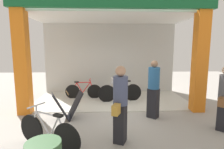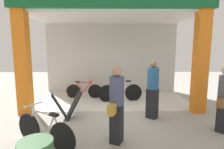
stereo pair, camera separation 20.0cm
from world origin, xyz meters
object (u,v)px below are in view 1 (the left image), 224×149
object	(u,v)px
bicycle_inside_0	(120,92)
pedestrian_2	(120,104)
pedestrian_1	(154,89)
sandwich_board_sign	(68,106)
bicycle_parked_0	(48,132)
bicycle_inside_1	(83,91)

from	to	relation	value
bicycle_inside_0	pedestrian_2	distance (m)	3.14
bicycle_inside_0	pedestrian_1	bearing A→B (deg)	-63.29
pedestrian_2	sandwich_board_sign	bearing A→B (deg)	135.75
bicycle_parked_0	pedestrian_2	world-z (taller)	pedestrian_2
pedestrian_1	pedestrian_2	world-z (taller)	pedestrian_1
bicycle_parked_0	bicycle_inside_0	bearing A→B (deg)	61.36
bicycle_inside_0	bicycle_inside_1	world-z (taller)	bicycle_inside_0
bicycle_parked_0	sandwich_board_sign	bearing A→B (deg)	86.70
bicycle_inside_0	pedestrian_1	xyz separation A→B (m)	(0.85, -1.68, 0.52)
bicycle_inside_0	sandwich_board_sign	size ratio (longest dim) A/B	1.76
bicycle_inside_0	sandwich_board_sign	world-z (taller)	bicycle_inside_0
bicycle_parked_0	pedestrian_1	size ratio (longest dim) A/B	0.84
bicycle_inside_0	bicycle_parked_0	xyz separation A→B (m)	(-1.79, -3.28, -0.02)
bicycle_inside_0	bicycle_inside_1	xyz separation A→B (m)	(-1.49, 0.49, -0.05)
bicycle_inside_1	pedestrian_1	bearing A→B (deg)	-42.81
sandwich_board_sign	pedestrian_1	xyz separation A→B (m)	(2.55, 0.03, 0.49)
bicycle_inside_0	pedestrian_2	bearing A→B (deg)	-95.16
bicycle_inside_0	bicycle_parked_0	bearing A→B (deg)	-118.64
bicycle_inside_1	bicycle_parked_0	world-z (taller)	bicycle_parked_0
bicycle_inside_1	pedestrian_1	xyz separation A→B (m)	(2.34, -2.17, 0.57)
sandwich_board_sign	bicycle_parked_0	bearing A→B (deg)	-93.30
bicycle_inside_1	sandwich_board_sign	distance (m)	2.20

